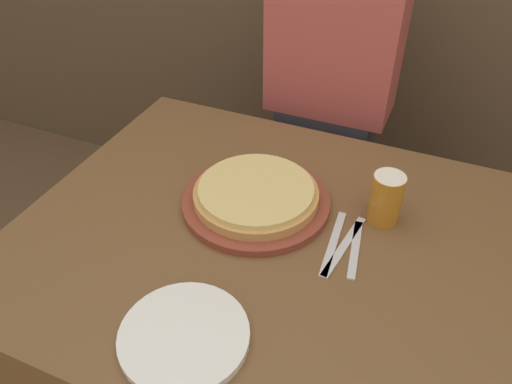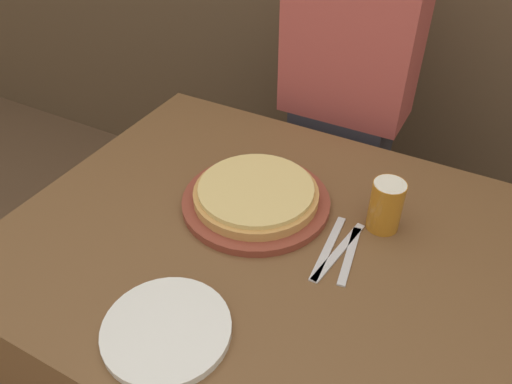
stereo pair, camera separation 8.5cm
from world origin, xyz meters
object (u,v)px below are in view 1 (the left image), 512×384
(fork, at_px, (333,243))
(dinner_knife, at_px, (344,246))
(dinner_plate, at_px, (184,336))
(diner_person, at_px, (327,124))
(pizza_on_board, at_px, (256,197))
(beer_glass, at_px, (386,196))
(spoon, at_px, (355,249))

(fork, distance_m, dinner_knife, 0.02)
(dinner_plate, relative_size, diner_person, 0.18)
(pizza_on_board, distance_m, fork, 0.22)
(pizza_on_board, distance_m, beer_glass, 0.31)
(pizza_on_board, xyz_separation_m, dinner_plate, (0.03, -0.41, -0.02))
(dinner_plate, height_order, fork, dinner_plate)
(pizza_on_board, height_order, diner_person, diner_person)
(dinner_plate, bearing_deg, spoon, 56.39)
(dinner_plate, bearing_deg, dinner_knife, 59.32)
(dinner_knife, bearing_deg, pizza_on_board, 166.63)
(dinner_plate, distance_m, fork, 0.39)
(beer_glass, distance_m, dinner_plate, 0.55)
(fork, distance_m, spoon, 0.05)
(beer_glass, height_order, diner_person, diner_person)
(pizza_on_board, distance_m, dinner_plate, 0.41)
(dinner_knife, xyz_separation_m, diner_person, (-0.22, 0.63, -0.09))
(dinner_plate, relative_size, fork, 1.14)
(fork, relative_size, dinner_knife, 1.00)
(dinner_plate, xyz_separation_m, dinner_knife, (0.21, 0.35, -0.01))
(spoon, height_order, diner_person, diner_person)
(fork, distance_m, diner_person, 0.67)
(dinner_knife, height_order, spoon, same)
(dinner_plate, relative_size, dinner_knife, 1.14)
(pizza_on_board, xyz_separation_m, diner_person, (0.01, 0.58, -0.11))
(fork, bearing_deg, spoon, -0.00)
(pizza_on_board, xyz_separation_m, spoon, (0.26, -0.06, -0.02))
(dinner_knife, bearing_deg, diner_person, 109.40)
(beer_glass, bearing_deg, diner_person, 119.01)
(fork, bearing_deg, dinner_knife, 0.00)
(dinner_plate, xyz_separation_m, spoon, (0.23, 0.35, -0.01))
(pizza_on_board, relative_size, diner_person, 0.27)
(dinner_knife, relative_size, diner_person, 0.16)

